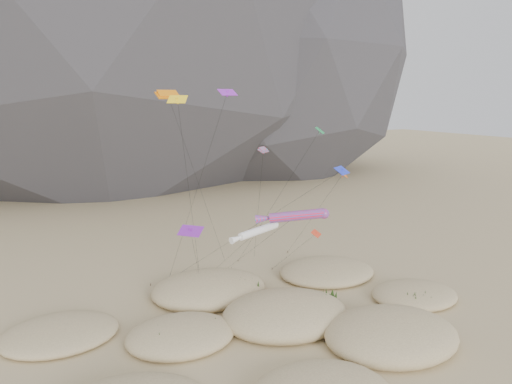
{
  "coord_description": "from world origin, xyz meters",
  "views": [
    {
      "loc": [
        -24.73,
        -39.18,
        24.07
      ],
      "look_at": [
        1.43,
        12.0,
        13.11
      ],
      "focal_mm": 35.0,
      "sensor_mm": 36.0,
      "label": 1
    }
  ],
  "objects": [
    {
      "name": "rainbow_tube_kite",
      "position": [
        4.65,
        8.65,
        10.58
      ],
      "size": [
        8.17,
        14.66,
        11.53
      ],
      "color": "#FF1A42",
      "rests_on": "ground"
    },
    {
      "name": "delta_kites",
      "position": [
        1.93,
        10.02,
        16.23
      ],
      "size": [
        23.58,
        20.89,
        24.88
      ],
      "color": "purple",
      "rests_on": "ground"
    },
    {
      "name": "ground",
      "position": [
        0.0,
        0.0,
        0.0
      ],
      "size": [
        500.0,
        500.0,
        0.0
      ],
      "primitive_type": "plane",
      "color": "#CCB789",
      "rests_on": "ground"
    },
    {
      "name": "dunes",
      "position": [
        -1.75,
        3.43,
        0.7
      ],
      "size": [
        50.85,
        36.2,
        3.73
      ],
      "color": "#CCB789",
      "rests_on": "ground"
    },
    {
      "name": "orange_parafoil",
      "position": [
        -7.12,
        17.34,
        24.11
      ],
      "size": [
        12.38,
        10.1,
        24.9
      ],
      "color": "orange",
      "rests_on": "ground"
    },
    {
      "name": "multi_parafoil",
      "position": [
        4.09,
        15.24,
        17.37
      ],
      "size": [
        5.28,
        11.9,
        18.04
      ],
      "color": "#FF1A2F",
      "rests_on": "ground"
    },
    {
      "name": "dune_grass",
      "position": [
        -0.97,
        3.75,
        0.84
      ],
      "size": [
        40.96,
        26.15,
        1.45
      ],
      "color": "black",
      "rests_on": "ground"
    },
    {
      "name": "kite_stakes",
      "position": [
        1.78,
        22.18,
        0.15
      ],
      "size": [
        23.08,
        6.53,
        0.3
      ],
      "color": "#3F2D1E",
      "rests_on": "ground"
    },
    {
      "name": "white_tube_kite",
      "position": [
        0.62,
        10.36,
        8.8
      ],
      "size": [
        7.24,
        12.13,
        9.54
      ],
      "color": "white",
      "rests_on": "ground"
    }
  ]
}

